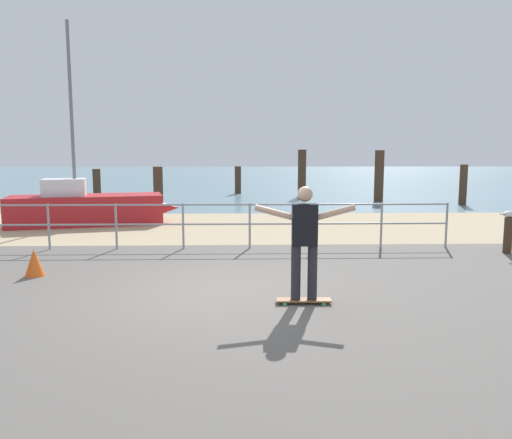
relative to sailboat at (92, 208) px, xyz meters
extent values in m
cube|color=#605B56|center=(4.14, -8.48, -0.53)|extent=(24.00, 10.00, 0.04)
cube|color=tan|center=(4.14, -0.48, -0.53)|extent=(24.00, 6.00, 0.04)
cube|color=slate|center=(4.14, 27.52, -0.53)|extent=(72.00, 50.00, 0.04)
cylinder|color=gray|center=(0.16, -3.88, 0.00)|extent=(0.05, 0.05, 1.05)
cylinder|color=gray|center=(1.66, -3.88, 0.00)|extent=(0.05, 0.05, 1.05)
cylinder|color=gray|center=(3.16, -3.88, 0.00)|extent=(0.05, 0.05, 1.05)
cylinder|color=gray|center=(4.67, -3.88, 0.00)|extent=(0.05, 0.05, 1.05)
cylinder|color=gray|center=(6.17, -3.88, 0.00)|extent=(0.05, 0.05, 1.05)
cylinder|color=gray|center=(7.68, -3.88, 0.00)|extent=(0.05, 0.05, 1.05)
cylinder|color=gray|center=(9.18, -3.88, 0.00)|extent=(0.05, 0.05, 1.05)
cylinder|color=gray|center=(3.16, -3.88, 0.49)|extent=(12.03, 0.04, 0.04)
cylinder|color=gray|center=(3.16, -3.88, 0.05)|extent=(12.03, 0.04, 0.04)
cube|color=#B21E23|center=(-0.15, -0.04, -0.08)|extent=(4.61, 2.39, 0.90)
cone|color=#B21E23|center=(1.98, 0.48, -0.08)|extent=(1.25, 1.00, 0.77)
cylinder|color=slate|center=(-0.45, -0.11, 2.87)|extent=(0.10, 0.10, 5.00)
cube|color=silver|center=(-0.74, -0.18, 0.62)|extent=(1.38, 1.16, 0.50)
cube|color=brown|center=(5.39, -8.12, -0.46)|extent=(0.80, 0.22, 0.02)
cylinder|color=#3FBF59|center=(5.11, -8.19, -0.50)|extent=(0.06, 0.03, 0.06)
cylinder|color=#3FBF59|center=(5.11, -8.03, -0.50)|extent=(0.06, 0.03, 0.06)
cylinder|color=#3FBF59|center=(5.67, -8.20, -0.50)|extent=(0.06, 0.03, 0.06)
cylinder|color=#3FBF59|center=(5.67, -8.04, -0.50)|extent=(0.06, 0.03, 0.06)
cylinder|color=#26262B|center=(5.27, -8.11, -0.04)|extent=(0.14, 0.14, 0.80)
cylinder|color=#26262B|center=(5.51, -8.12, -0.04)|extent=(0.14, 0.14, 0.80)
cube|color=black|center=(5.39, -8.12, 0.66)|extent=(0.36, 0.21, 0.60)
sphere|color=tan|center=(5.39, -8.12, 1.10)|extent=(0.22, 0.22, 0.22)
cylinder|color=tan|center=(4.95, -8.11, 0.84)|extent=(0.56, 0.10, 0.23)
cylinder|color=tan|center=(5.84, -8.12, 0.84)|extent=(0.56, 0.10, 0.23)
cylinder|color=#422D1E|center=(10.25, -4.58, -0.13)|extent=(0.18, 0.18, 0.80)
ellipsoid|color=white|center=(10.25, -4.58, 0.34)|extent=(0.35, 0.22, 0.14)
cube|color=slate|center=(10.10, -4.63, 0.35)|extent=(0.14, 0.11, 0.02)
cylinder|color=#422D1E|center=(-1.84, 7.09, 0.18)|extent=(0.34, 0.34, 1.42)
cylinder|color=#422D1E|center=(1.23, 4.64, 0.27)|extent=(0.37, 0.37, 1.60)
cylinder|color=#422D1E|center=(4.29, 10.81, 0.18)|extent=(0.32, 0.32, 1.41)
cylinder|color=#422D1E|center=(7.35, 8.91, 0.60)|extent=(0.39, 0.39, 2.25)
cylinder|color=#422D1E|center=(10.42, 6.56, 0.59)|extent=(0.40, 0.40, 2.23)
cylinder|color=#422D1E|center=(13.48, 5.12, 0.30)|extent=(0.30, 0.30, 1.66)
cone|color=#E55919|center=(0.81, -6.35, -0.28)|extent=(0.36, 0.36, 0.50)
camera|label=1|loc=(4.50, -15.28, 1.72)|focal=35.73mm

